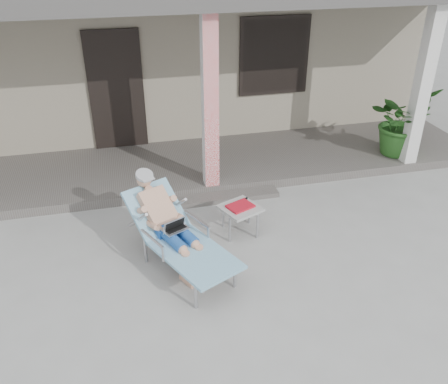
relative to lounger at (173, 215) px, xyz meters
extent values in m
plane|color=#9E9E99|center=(0.84, -0.44, -0.70)|extent=(60.00, 60.00, 0.00)
cube|color=gray|center=(0.84, 6.06, 0.80)|extent=(10.00, 5.00, 3.00)
cube|color=black|center=(-0.46, 3.53, 0.50)|extent=(0.95, 0.06, 2.10)
cube|color=black|center=(2.44, 3.53, 0.95)|extent=(1.20, 0.06, 1.30)
cube|color=black|center=(2.44, 3.52, 0.95)|extent=(1.32, 0.05, 1.42)
cube|color=#605B56|center=(0.84, 2.56, -0.63)|extent=(10.00, 2.00, 0.15)
cube|color=red|center=(0.84, 1.71, 0.75)|extent=(0.22, 0.22, 2.61)
cube|color=silver|center=(4.34, 1.71, 0.75)|extent=(0.22, 0.22, 2.61)
cube|color=#605B56|center=(0.84, 1.41, -0.66)|extent=(2.00, 0.30, 0.07)
cylinder|color=#B7B7BC|center=(0.10, -0.88, -0.53)|extent=(0.04, 0.04, 0.34)
cylinder|color=#B7B7BC|center=(0.61, -0.64, -0.53)|extent=(0.04, 0.04, 0.34)
cylinder|color=#B7B7BC|center=(-0.36, 0.10, -0.53)|extent=(0.04, 0.04, 0.34)
cylinder|color=#B7B7BC|center=(0.15, 0.34, -0.53)|extent=(0.04, 0.04, 0.34)
cube|color=#B7B7BC|center=(0.19, -0.39, -0.35)|extent=(0.99, 1.25, 0.03)
cube|color=#7FBFC5|center=(0.19, -0.39, -0.33)|extent=(1.09, 1.32, 0.04)
cube|color=#B7B7BC|center=(-0.16, 0.34, -0.14)|extent=(0.74, 0.72, 0.45)
cube|color=#7FBFC5|center=(-0.16, 0.34, -0.10)|extent=(0.85, 0.82, 0.51)
cylinder|color=#A5A5A8|center=(-0.27, 0.58, 0.30)|extent=(0.30, 0.30, 0.12)
cube|color=silver|center=(0.02, -0.03, -0.17)|extent=(0.36, 0.32, 0.21)
cube|color=#A4A49F|center=(0.98, 0.47, -0.32)|extent=(0.63, 0.63, 0.04)
cylinder|color=#B7B7BC|center=(0.78, 0.28, -0.52)|extent=(0.03, 0.03, 0.36)
cylinder|color=#B7B7BC|center=(1.17, 0.28, -0.52)|extent=(0.03, 0.03, 0.36)
cylinder|color=#B7B7BC|center=(0.78, 0.66, -0.52)|extent=(0.03, 0.03, 0.36)
cylinder|color=#B7B7BC|center=(1.17, 0.66, -0.52)|extent=(0.03, 0.03, 0.36)
cube|color=red|center=(0.98, 0.47, -0.28)|extent=(0.41, 0.36, 0.03)
cube|color=black|center=(0.98, 0.59, -0.29)|extent=(0.32, 0.15, 0.03)
imported|color=#26591E|center=(4.32, 2.07, 0.05)|extent=(1.37, 1.29, 1.20)
camera|label=1|loc=(-0.53, -4.83, 3.03)|focal=38.00mm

